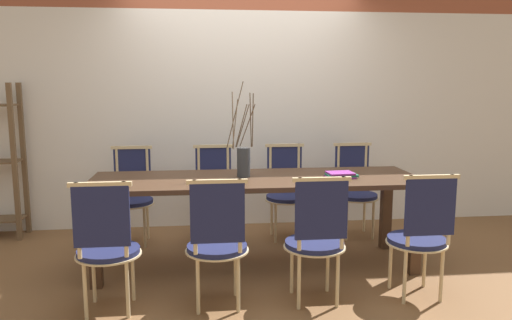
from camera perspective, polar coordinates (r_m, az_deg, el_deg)
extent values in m
plane|color=brown|center=(4.42, 0.00, -11.95)|extent=(16.00, 16.00, 0.00)
cube|color=white|center=(5.46, -1.55, 4.57)|extent=(12.00, 0.06, 2.32)
cube|color=#422B1C|center=(4.21, 0.00, -2.29)|extent=(2.76, 0.86, 0.04)
cube|color=#422B1C|center=(4.05, -17.95, -8.86)|extent=(0.09, 0.09, 0.74)
cube|color=#422B1C|center=(4.33, 17.72, -7.69)|extent=(0.09, 0.09, 0.74)
cube|color=#422B1C|center=(4.66, -16.37, -6.44)|extent=(0.09, 0.09, 0.74)
cube|color=#422B1C|center=(4.91, 14.63, -5.60)|extent=(0.09, 0.09, 0.74)
cylinder|color=#1E234C|center=(3.62, -16.50, -9.95)|extent=(0.42, 0.42, 0.04)
cylinder|color=beige|center=(3.63, -16.48, -10.30)|extent=(0.45, 0.45, 0.01)
cylinder|color=beige|center=(3.85, -18.05, -12.39)|extent=(0.03, 0.03, 0.41)
cylinder|color=beige|center=(3.80, -13.89, -12.47)|extent=(0.03, 0.03, 0.41)
cylinder|color=beige|center=(3.60, -18.95, -13.96)|extent=(0.03, 0.03, 0.41)
cylinder|color=beige|center=(3.55, -14.48, -14.08)|extent=(0.03, 0.03, 0.41)
cylinder|color=beige|center=(3.40, -19.69, -6.58)|extent=(0.03, 0.03, 0.50)
cylinder|color=beige|center=(3.35, -14.73, -6.61)|extent=(0.03, 0.03, 0.50)
cube|color=#1E234C|center=(3.36, -17.27, -6.21)|extent=(0.36, 0.02, 0.40)
cube|color=beige|center=(3.32, -17.42, -2.67)|extent=(0.40, 0.03, 0.03)
cylinder|color=#1E234C|center=(3.56, -4.47, -9.90)|extent=(0.42, 0.42, 0.04)
cylinder|color=beige|center=(3.57, -4.47, -10.25)|extent=(0.45, 0.45, 0.01)
cylinder|color=beige|center=(3.77, -6.64, -12.46)|extent=(0.03, 0.03, 0.41)
cylinder|color=beige|center=(3.78, -2.37, -12.36)|extent=(0.03, 0.03, 0.41)
cylinder|color=beige|center=(3.51, -6.66, -14.09)|extent=(0.03, 0.03, 0.41)
cylinder|color=beige|center=(3.52, -2.05, -13.98)|extent=(0.03, 0.03, 0.41)
cylinder|color=beige|center=(3.31, -7.00, -6.54)|extent=(0.03, 0.03, 0.50)
cylinder|color=beige|center=(3.32, -1.85, -6.44)|extent=(0.03, 0.03, 0.50)
cube|color=#1E234C|center=(3.30, -4.42, -6.10)|extent=(0.36, 0.02, 0.40)
cube|color=beige|center=(3.26, -4.47, -2.50)|extent=(0.40, 0.03, 0.03)
cylinder|color=#1E234C|center=(3.65, 6.70, -9.46)|extent=(0.42, 0.42, 0.04)
cylinder|color=beige|center=(3.66, 6.69, -9.81)|extent=(0.45, 0.45, 0.01)
cylinder|color=beige|center=(3.83, 4.11, -12.08)|extent=(0.03, 0.03, 0.41)
cylinder|color=beige|center=(3.88, 8.19, -11.83)|extent=(0.03, 0.03, 0.41)
cylinder|color=beige|center=(3.57, 4.93, -13.64)|extent=(0.03, 0.03, 0.41)
cylinder|color=beige|center=(3.64, 9.30, -13.33)|extent=(0.03, 0.03, 0.41)
cylinder|color=beige|center=(3.38, 5.01, -6.22)|extent=(0.03, 0.03, 0.50)
cylinder|color=beige|center=(3.44, 9.87, -6.01)|extent=(0.03, 0.03, 0.50)
cube|color=#1E234C|center=(3.40, 7.49, -5.73)|extent=(0.36, 0.02, 0.40)
cube|color=beige|center=(3.35, 7.54, -2.22)|extent=(0.40, 0.03, 0.03)
cylinder|color=#1E234C|center=(3.89, 17.89, -8.68)|extent=(0.42, 0.42, 0.04)
cylinder|color=beige|center=(3.90, 17.87, -9.01)|extent=(0.45, 0.45, 0.01)
cylinder|color=beige|center=(4.03, 15.11, -11.27)|extent=(0.03, 0.03, 0.41)
cylinder|color=beige|center=(4.13, 18.72, -10.91)|extent=(0.03, 0.03, 0.41)
cylinder|color=beige|center=(3.79, 16.65, -12.64)|extent=(0.03, 0.03, 0.41)
cylinder|color=beige|center=(3.90, 20.45, -12.20)|extent=(0.03, 0.03, 0.41)
cylinder|color=beige|center=(3.60, 17.11, -5.61)|extent=(0.03, 0.03, 0.50)
cylinder|color=beige|center=(3.73, 21.30, -5.34)|extent=(0.03, 0.03, 0.50)
cube|color=#1E234C|center=(3.65, 19.29, -5.11)|extent=(0.36, 0.02, 0.40)
cube|color=beige|center=(3.61, 19.43, -1.85)|extent=(0.40, 0.03, 0.03)
cylinder|color=#1E234C|center=(5.01, -14.09, -4.59)|extent=(0.42, 0.42, 0.04)
cylinder|color=beige|center=(5.02, -14.08, -4.85)|extent=(0.45, 0.45, 0.01)
cylinder|color=beige|center=(4.92, -12.61, -7.46)|extent=(0.03, 0.03, 0.41)
cylinder|color=beige|center=(4.96, -15.79, -7.46)|extent=(0.03, 0.03, 0.41)
cylinder|color=beige|center=(5.18, -12.28, -6.61)|extent=(0.03, 0.03, 0.41)
cylinder|color=beige|center=(5.22, -15.30, -6.61)|extent=(0.03, 0.03, 0.41)
cylinder|color=beige|center=(5.12, -12.30, -1.18)|extent=(0.03, 0.03, 0.50)
cylinder|color=beige|center=(5.16, -15.57, -1.23)|extent=(0.03, 0.03, 0.50)
cube|color=#1E234C|center=(5.13, -13.94, -0.92)|extent=(0.36, 0.02, 0.40)
cube|color=beige|center=(5.10, -14.04, 1.40)|extent=(0.40, 0.03, 0.03)
cylinder|color=#1E234C|center=(4.97, -4.80, -4.47)|extent=(0.42, 0.42, 0.04)
cylinder|color=beige|center=(4.97, -4.79, -4.73)|extent=(0.45, 0.45, 0.01)
cylinder|color=beige|center=(4.90, -3.10, -7.33)|extent=(0.03, 0.03, 0.41)
cylinder|color=beige|center=(4.89, -6.34, -7.40)|extent=(0.03, 0.03, 0.41)
cylinder|color=beige|center=(5.16, -3.27, -6.48)|extent=(0.03, 0.03, 0.41)
cylinder|color=beige|center=(5.15, -6.34, -6.54)|extent=(0.03, 0.03, 0.41)
cylinder|color=beige|center=(5.10, -3.23, -1.03)|extent=(0.03, 0.03, 0.50)
cylinder|color=beige|center=(5.09, -6.56, -1.09)|extent=(0.03, 0.03, 0.50)
cube|color=#1E234C|center=(5.09, -4.90, -0.77)|extent=(0.36, 0.02, 0.40)
cube|color=beige|center=(5.05, -4.93, 1.58)|extent=(0.40, 0.03, 0.03)
cylinder|color=#1E234C|center=(5.04, 3.59, -4.26)|extent=(0.42, 0.42, 0.04)
cylinder|color=beige|center=(5.05, 3.58, -4.52)|extent=(0.45, 0.45, 0.01)
cylinder|color=beige|center=(4.99, 5.40, -7.05)|extent=(0.03, 0.03, 0.41)
cylinder|color=beige|center=(4.94, 2.26, -7.17)|extent=(0.03, 0.03, 0.41)
cylinder|color=beige|center=(5.25, 4.79, -6.23)|extent=(0.03, 0.03, 0.41)
cylinder|color=beige|center=(5.20, 1.80, -6.34)|extent=(0.03, 0.03, 0.41)
cylinder|color=beige|center=(5.19, 4.88, -0.87)|extent=(0.03, 0.03, 0.50)
cylinder|color=beige|center=(5.14, 1.64, -0.94)|extent=(0.03, 0.03, 0.50)
cube|color=#1E234C|center=(5.16, 3.26, -0.62)|extent=(0.36, 0.02, 0.40)
cube|color=beige|center=(5.12, 3.29, 1.69)|extent=(0.40, 0.03, 0.03)
cylinder|color=#1E234C|center=(5.21, 11.40, -3.98)|extent=(0.42, 0.42, 0.04)
cylinder|color=beige|center=(5.22, 11.39, -4.24)|extent=(0.45, 0.45, 0.01)
cylinder|color=beige|center=(5.18, 13.24, -6.65)|extent=(0.03, 0.03, 0.41)
cylinder|color=beige|center=(5.10, 10.31, -6.81)|extent=(0.03, 0.03, 0.41)
cylinder|color=beige|center=(5.43, 12.27, -5.89)|extent=(0.03, 0.03, 0.41)
cylinder|color=beige|center=(5.35, 9.47, -6.03)|extent=(0.03, 0.03, 0.41)
cylinder|color=beige|center=(5.37, 12.41, -0.71)|extent=(0.03, 0.03, 0.50)
cylinder|color=beige|center=(5.28, 9.37, -0.78)|extent=(0.03, 0.03, 0.50)
cube|color=#1E234C|center=(5.33, 10.89, -0.47)|extent=(0.36, 0.02, 0.40)
cube|color=beige|center=(5.29, 10.98, 1.78)|extent=(0.40, 0.03, 0.03)
cylinder|color=#33383D|center=(4.22, -1.43, -0.26)|extent=(0.11, 0.11, 0.25)
cylinder|color=brown|center=(4.23, -1.69, 3.93)|extent=(0.11, 0.04, 0.36)
cylinder|color=brown|center=(4.17, -0.62, 4.55)|extent=(0.03, 0.13, 0.46)
cylinder|color=brown|center=(4.23, -1.53, 3.93)|extent=(0.12, 0.01, 0.36)
cylinder|color=brown|center=(4.17, -2.66, 4.58)|extent=(0.01, 0.18, 0.47)
cylinder|color=brown|center=(4.24, -2.41, 5.24)|extent=(0.16, 0.14, 0.55)
cylinder|color=brown|center=(4.20, -2.40, 4.18)|extent=(0.07, 0.15, 0.40)
cylinder|color=brown|center=(4.18, -0.38, 4.52)|extent=(0.02, 0.16, 0.46)
cylinder|color=brown|center=(4.24, -0.99, 3.97)|extent=(0.13, 0.09, 0.37)
cube|color=#842D8C|center=(4.27, 9.56, -1.90)|extent=(0.24, 0.17, 0.01)
cube|color=#1E6B4C|center=(4.26, 9.75, -1.70)|extent=(0.26, 0.15, 0.02)
cube|color=#842D8C|center=(4.26, 9.61, -1.48)|extent=(0.23, 0.19, 0.01)
cube|color=brown|center=(5.44, -25.89, -0.34)|extent=(0.04, 0.04, 1.57)
cube|color=brown|center=(5.69, -25.00, 0.10)|extent=(0.04, 0.04, 1.57)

